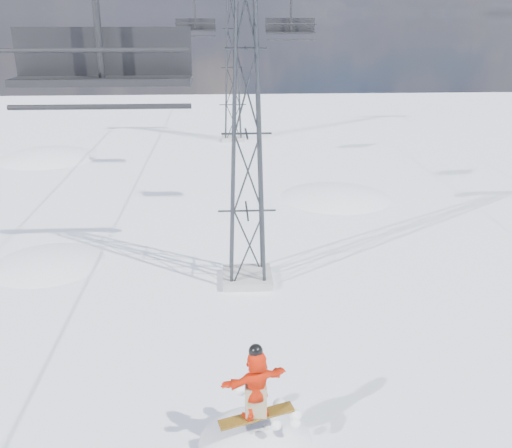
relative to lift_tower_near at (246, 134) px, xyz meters
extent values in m
plane|color=white|center=(-0.80, -8.00, -5.47)|extent=(120.00, 120.00, 0.00)
sphere|color=white|center=(-7.80, 2.00, -13.12)|extent=(16.00, 16.00, 16.00)
sphere|color=white|center=(5.20, 10.00, -14.97)|extent=(20.00, 20.00, 20.00)
sphere|color=white|center=(-12.80, 20.00, -15.87)|extent=(22.00, 22.00, 22.00)
cube|color=#999999|center=(0.00, 0.00, -5.32)|extent=(1.80, 1.80, 0.30)
cube|color=#999999|center=(0.00, 25.00, -5.32)|extent=(1.80, 1.80, 0.30)
cube|color=#B27817|center=(-0.18, -8.75, -4.48)|extent=(1.72, 0.72, 0.18)
imported|color=#FB300B|center=(-0.18, -8.75, -3.65)|extent=(1.59, 0.98, 1.64)
cube|color=#927F5A|center=(-0.18, -8.75, -4.09)|extent=(0.55, 0.49, 0.75)
sphere|color=black|center=(-0.18, -8.75, -2.85)|extent=(0.31, 0.31, 0.31)
cube|color=black|center=(-2.20, -12.00, 3.07)|extent=(2.10, 0.47, 0.08)
cube|color=black|center=(-2.20, -11.77, 3.39)|extent=(2.10, 0.06, 0.58)
cylinder|color=black|center=(-2.20, -12.26, 2.81)|extent=(2.10, 0.06, 0.06)
cylinder|color=black|center=(-2.20, -12.32, 3.44)|extent=(2.10, 0.05, 0.05)
cylinder|color=black|center=(2.20, 6.66, 4.21)|extent=(0.09, 0.09, 2.35)
cube|color=black|center=(2.20, 6.66, 3.03)|extent=(2.13, 0.48, 0.09)
cube|color=black|center=(2.20, 6.90, 3.35)|extent=(2.13, 0.06, 0.59)
cylinder|color=black|center=(2.20, 6.40, 2.77)|extent=(2.13, 0.06, 0.06)
cylinder|color=black|center=(2.20, 6.34, 3.41)|extent=(2.13, 0.05, 0.05)
cylinder|color=black|center=(-2.20, 14.54, 4.16)|extent=(0.09, 0.09, 2.45)
cube|color=black|center=(-2.20, 14.54, 2.93)|extent=(2.23, 0.50, 0.09)
cube|color=black|center=(-2.20, 14.78, 3.26)|extent=(2.23, 0.07, 0.61)
cylinder|color=black|center=(-2.20, 14.26, 2.65)|extent=(2.23, 0.07, 0.07)
cylinder|color=black|center=(-2.20, 14.20, 3.32)|extent=(2.23, 0.06, 0.06)
camera|label=1|loc=(-0.79, -19.01, 3.82)|focal=40.00mm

